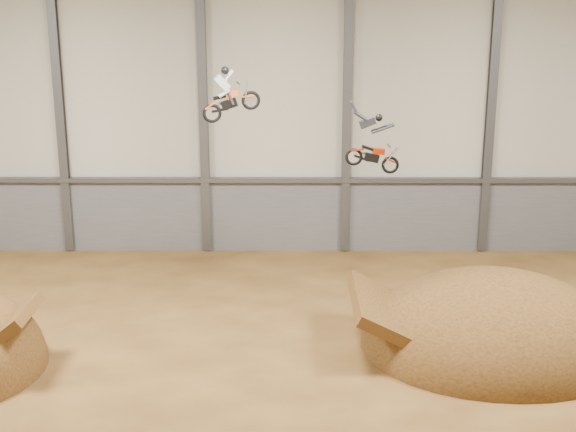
# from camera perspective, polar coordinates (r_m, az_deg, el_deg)

# --- Properties ---
(floor) EXTENTS (40.00, 40.00, 0.00)m
(floor) POSITION_cam_1_polar(r_m,az_deg,el_deg) (25.46, -1.46, -13.10)
(floor) COLOR #4F3215
(floor) RESTS_ON ground
(back_wall) EXTENTS (40.00, 0.10, 14.00)m
(back_wall) POSITION_cam_1_polar(r_m,az_deg,el_deg) (37.63, -0.91, 7.78)
(back_wall) COLOR beige
(back_wall) RESTS_ON ground
(lower_band_back) EXTENTS (39.80, 0.18, 3.50)m
(lower_band_back) POSITION_cam_1_polar(r_m,az_deg,el_deg) (38.64, -0.88, 0.03)
(lower_band_back) COLOR slate
(lower_band_back) RESTS_ON ground
(steel_rail) EXTENTS (39.80, 0.35, 0.20)m
(steel_rail) POSITION_cam_1_polar(r_m,az_deg,el_deg) (38.03, -0.90, 2.58)
(steel_rail) COLOR #47494F
(steel_rail) RESTS_ON lower_band_back
(steel_column_1) EXTENTS (0.40, 0.36, 13.90)m
(steel_column_1) POSITION_cam_1_polar(r_m,az_deg,el_deg) (38.92, -15.93, 7.45)
(steel_column_1) COLOR #47494F
(steel_column_1) RESTS_ON ground
(steel_column_2) EXTENTS (0.40, 0.36, 13.90)m
(steel_column_2) POSITION_cam_1_polar(r_m,az_deg,el_deg) (37.64, -6.04, 7.70)
(steel_column_2) COLOR #47494F
(steel_column_2) RESTS_ON ground
(steel_column_3) EXTENTS (0.40, 0.36, 13.90)m
(steel_column_3) POSITION_cam_1_polar(r_m,az_deg,el_deg) (37.52, 4.22, 7.72)
(steel_column_3) COLOR #47494F
(steel_column_3) RESTS_ON ground
(steel_column_4) EXTENTS (0.40, 0.36, 13.90)m
(steel_column_4) POSITION_cam_1_polar(r_m,az_deg,el_deg) (38.57, 14.24, 7.50)
(steel_column_4) COLOR #47494F
(steel_column_4) RESTS_ON ground
(landing_ramp) EXTENTS (9.36, 8.28, 5.40)m
(landing_ramp) POSITION_cam_1_polar(r_m,az_deg,el_deg) (29.90, 14.25, -8.98)
(landing_ramp) COLOR #3C240F
(landing_ramp) RESTS_ON ground
(fmx_rider_a) EXTENTS (2.69, 1.32, 2.45)m
(fmx_rider_a) POSITION_cam_1_polar(r_m,az_deg,el_deg) (28.74, -3.87, 9.02)
(fmx_rider_a) COLOR #E3521A
(fmx_rider_b) EXTENTS (2.83, 0.75, 2.55)m
(fmx_rider_b) POSITION_cam_1_polar(r_m,az_deg,el_deg) (26.53, 5.91, 5.51)
(fmx_rider_b) COLOR #A82000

